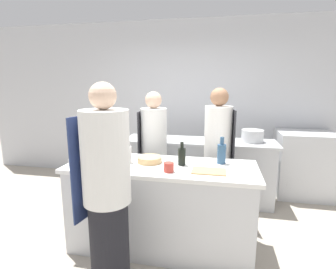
% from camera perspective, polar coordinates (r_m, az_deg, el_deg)
% --- Properties ---
extents(ground_plane, '(16.00, 16.00, 0.00)m').
position_cam_1_polar(ground_plane, '(3.11, -1.41, -22.84)').
color(ground_plane, '#A89E8E').
extents(wall_back, '(8.00, 0.06, 2.80)m').
position_cam_1_polar(wall_back, '(4.69, 4.40, 7.00)').
color(wall_back, silver).
rests_on(wall_back, ground_plane).
extents(prep_counter, '(1.94, 0.73, 0.91)m').
position_cam_1_polar(prep_counter, '(2.88, -1.45, -15.26)').
color(prep_counter, silver).
rests_on(prep_counter, ground_plane).
extents(pass_counter, '(2.22, 0.57, 0.91)m').
position_cam_1_polar(pass_counter, '(4.00, 6.58, -7.60)').
color(pass_counter, silver).
rests_on(pass_counter, ground_plane).
extents(oven_range, '(0.85, 0.69, 1.00)m').
position_cam_1_polar(oven_range, '(4.61, 27.62, -5.74)').
color(oven_range, silver).
rests_on(oven_range, ground_plane).
extents(chef_at_prep_near, '(0.42, 0.40, 1.75)m').
position_cam_1_polar(chef_at_prep_near, '(2.19, -13.13, -12.34)').
color(chef_at_prep_near, black).
rests_on(chef_at_prep_near, ground_plane).
extents(chef_at_stove, '(0.37, 0.35, 1.68)m').
position_cam_1_polar(chef_at_stove, '(3.32, 10.73, -4.52)').
color(chef_at_stove, black).
rests_on(chef_at_stove, ground_plane).
extents(chef_at_pass_far, '(0.36, 0.34, 1.63)m').
position_cam_1_polar(chef_at_pass_far, '(3.50, -3.11, -4.07)').
color(chef_at_pass_far, black).
rests_on(chef_at_pass_far, ground_plane).
extents(bottle_olive_oil, '(0.09, 0.09, 0.28)m').
position_cam_1_polar(bottle_olive_oil, '(2.78, 11.59, -3.98)').
color(bottle_olive_oil, '#2D5175').
rests_on(bottle_olive_oil, prep_counter).
extents(bottle_vinegar, '(0.08, 0.08, 0.24)m').
position_cam_1_polar(bottle_vinegar, '(2.67, 3.03, -4.69)').
color(bottle_vinegar, black).
rests_on(bottle_vinegar, prep_counter).
extents(bottle_wine, '(0.06, 0.06, 0.25)m').
position_cam_1_polar(bottle_wine, '(2.78, -8.53, -4.16)').
color(bottle_wine, silver).
rests_on(bottle_wine, prep_counter).
extents(bowl_mixing_large, '(0.27, 0.27, 0.07)m').
position_cam_1_polar(bowl_mixing_large, '(2.83, -18.10, -5.63)').
color(bowl_mixing_large, white).
rests_on(bowl_mixing_large, prep_counter).
extents(bowl_prep_small, '(0.26, 0.26, 0.06)m').
position_cam_1_polar(bowl_prep_small, '(2.78, -4.04, -5.45)').
color(bowl_prep_small, tan).
rests_on(bowl_prep_small, prep_counter).
extents(cup, '(0.10, 0.10, 0.09)m').
position_cam_1_polar(cup, '(2.49, 0.17, -7.12)').
color(cup, '#B2382D').
rests_on(cup, prep_counter).
extents(cutting_board, '(0.32, 0.21, 0.01)m').
position_cam_1_polar(cutting_board, '(2.53, 8.89, -7.88)').
color(cutting_board, tan).
rests_on(cutting_board, prep_counter).
extents(stockpot, '(0.31, 0.31, 0.17)m').
position_cam_1_polar(stockpot, '(3.92, 17.89, -0.27)').
color(stockpot, silver).
rests_on(stockpot, pass_counter).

